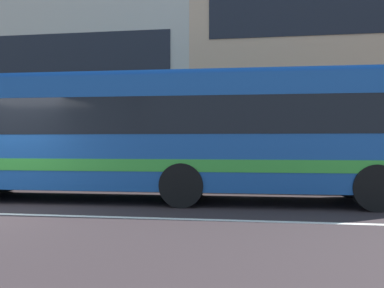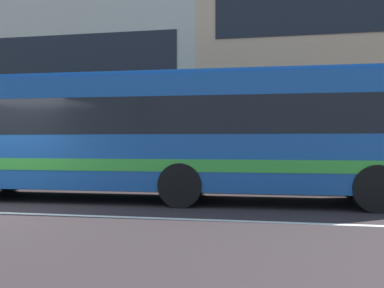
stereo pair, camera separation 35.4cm
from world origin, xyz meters
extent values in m
cube|color=#205622|center=(-3.31, 6.44, 0.51)|extent=(14.18, 1.10, 1.02)
cube|color=#B9B19F|center=(-7.62, 14.30, 4.71)|extent=(20.76, 8.13, 9.42)
cube|color=#18488D|center=(3.25, 2.54, 1.68)|extent=(11.86, 2.73, 2.66)
cube|color=black|center=(3.25, 2.54, 2.08)|extent=(11.15, 2.73, 0.85)
cube|color=green|center=(3.25, 2.54, 0.95)|extent=(11.62, 2.75, 0.28)
cube|color=#184B8F|center=(3.25, 2.54, 3.07)|extent=(11.37, 2.32, 0.12)
cylinder|color=black|center=(-1.67, 3.56, 0.50)|extent=(1.01, 0.30, 1.00)
cylinder|color=black|center=(4.01, 1.42, 0.50)|extent=(1.01, 0.30, 1.00)
cylinder|color=black|center=(3.96, 3.69, 0.50)|extent=(1.01, 0.30, 1.00)
cylinder|color=black|center=(8.18, 1.52, 0.50)|extent=(1.01, 0.30, 1.00)
cylinder|color=black|center=(8.13, 3.78, 0.50)|extent=(1.01, 0.30, 1.00)
camera|label=1|loc=(5.70, -7.95, 1.47)|focal=39.77mm
camera|label=2|loc=(6.05, -7.89, 1.47)|focal=39.77mm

